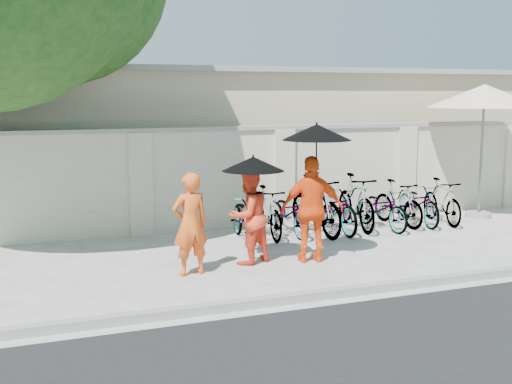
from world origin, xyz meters
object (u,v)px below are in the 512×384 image
object	(u,v)px
monk_left	(190,224)
patio_umbrella	(484,97)
monk_center	(249,216)
monk_right	(312,209)

from	to	relation	value
monk_left	patio_umbrella	world-z (taller)	patio_umbrella
monk_left	monk_center	bearing A→B (deg)	-172.84
monk_left	monk_right	world-z (taller)	monk_right
monk_right	patio_umbrella	size ratio (longest dim) A/B	0.60
monk_center	patio_umbrella	distance (m)	6.68
monk_left	monk_right	xyz separation A→B (m)	(2.06, 0.03, 0.09)
monk_left	monk_right	size ratio (longest dim) A/B	0.90
monk_left	patio_umbrella	bearing A→B (deg)	-172.47
monk_center	patio_umbrella	size ratio (longest dim) A/B	0.53
monk_right	patio_umbrella	distance (m)	5.83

